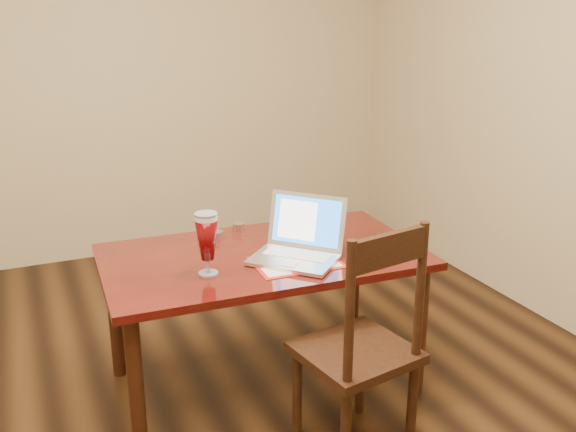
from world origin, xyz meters
name	(u,v)px	position (x,y,z in m)	size (l,w,h in m)	color
dining_table	(263,268)	(0.50, 0.48, 0.60)	(1.46, 0.86, 0.94)	#500E0A
dining_chair	(361,349)	(0.67, -0.12, 0.46)	(0.48, 0.47, 0.99)	#311C0D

